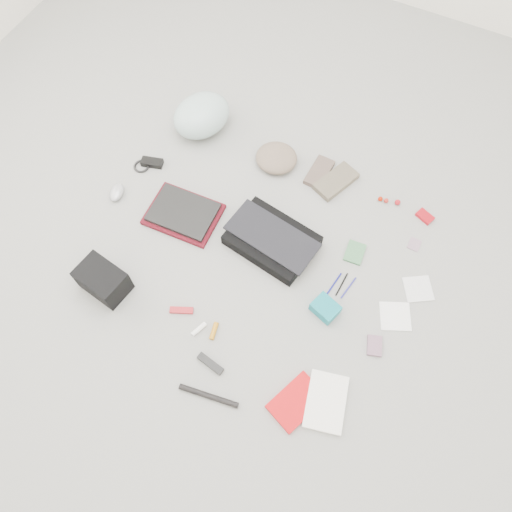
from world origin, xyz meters
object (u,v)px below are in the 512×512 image
at_px(book_red, 296,402).
at_px(accordion_wallet, 325,308).
at_px(laptop, 183,212).
at_px(camera_bag, 103,280).
at_px(bike_helmet, 202,115).
at_px(messenger_bag, 272,240).

bearing_deg(book_red, accordion_wallet, 118.87).
relative_size(laptop, camera_bag, 1.45).
bearing_deg(accordion_wallet, bike_helmet, 164.33).
relative_size(book_red, accordion_wallet, 1.92).
bearing_deg(accordion_wallet, book_red, -64.59).
distance_m(messenger_bag, accordion_wallet, 0.41).
bearing_deg(accordion_wallet, messenger_bag, 169.11).
bearing_deg(laptop, camera_bag, -107.53).
relative_size(laptop, book_red, 1.40).
relative_size(bike_helmet, book_red, 1.45).
xyz_separation_m(messenger_bag, bike_helmet, (-0.63, 0.46, 0.06)).
height_order(messenger_bag, bike_helmet, bike_helmet).
distance_m(laptop, accordion_wallet, 0.81).
distance_m(bike_helmet, accordion_wallet, 1.19).
xyz_separation_m(messenger_bag, laptop, (-0.45, -0.05, 0.00)).
distance_m(messenger_bag, bike_helmet, 0.79).
distance_m(laptop, bike_helmet, 0.55).
bearing_deg(bike_helmet, messenger_bag, -14.52).
xyz_separation_m(messenger_bag, camera_bag, (-0.57, -0.53, 0.04)).
bearing_deg(bike_helmet, book_red, -24.24).
xyz_separation_m(laptop, bike_helmet, (-0.18, 0.52, 0.06)).
relative_size(messenger_bag, bike_helmet, 1.23).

